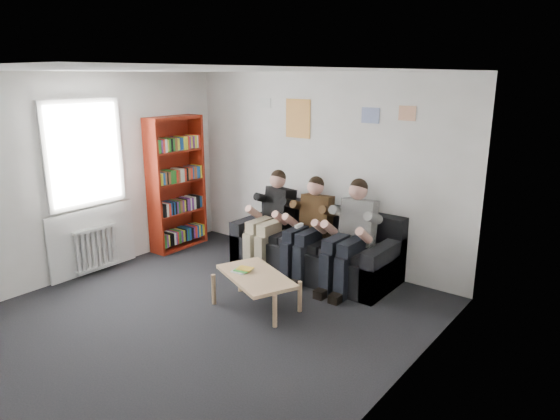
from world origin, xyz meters
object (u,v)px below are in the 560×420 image
(sofa, at_px, (316,250))
(person_middle, at_px, (307,228))
(person_right, at_px, (349,236))
(coffee_table, at_px, (256,279))
(person_left, at_px, (270,220))
(bookshelf, at_px, (177,184))

(sofa, xyz_separation_m, person_middle, (-0.00, -0.21, 0.36))
(person_middle, bearing_deg, person_right, -8.80)
(sofa, distance_m, coffee_table, 1.36)
(person_left, distance_m, person_right, 1.28)
(person_left, bearing_deg, person_right, 8.44)
(sofa, xyz_separation_m, coffee_table, (0.07, -1.36, 0.05))
(person_left, height_order, person_right, person_right)
(bookshelf, bearing_deg, person_right, 3.38)
(person_right, bearing_deg, person_middle, 172.66)
(bookshelf, height_order, person_left, bookshelf)
(bookshelf, relative_size, coffee_table, 1.99)
(sofa, relative_size, bookshelf, 1.11)
(person_middle, bearing_deg, coffee_table, -94.91)
(coffee_table, bearing_deg, person_left, 121.75)
(sofa, distance_m, bookshelf, 2.44)
(sofa, relative_size, person_right, 1.63)
(coffee_table, bearing_deg, sofa, 93.12)
(bookshelf, height_order, person_right, bookshelf)
(bookshelf, xyz_separation_m, person_right, (2.93, 0.25, -0.33))
(person_middle, height_order, person_right, person_right)
(person_left, xyz_separation_m, person_middle, (0.64, 0.00, -0.01))
(sofa, bearing_deg, person_right, -18.06)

